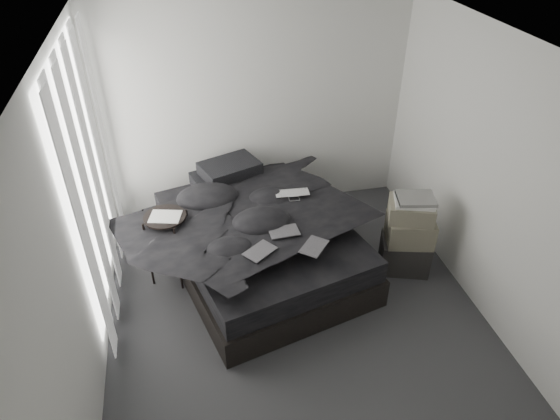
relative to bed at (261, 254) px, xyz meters
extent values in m
cube|color=#373739|center=(0.20, -0.86, -0.16)|extent=(3.60, 4.20, 0.01)
cube|color=white|center=(0.20, -0.86, 2.44)|extent=(3.60, 4.20, 0.01)
cube|color=silver|center=(0.20, 1.24, 1.14)|extent=(3.60, 0.01, 2.60)
cube|color=silver|center=(-1.60, -0.86, 1.14)|extent=(0.01, 4.20, 2.60)
cube|color=silver|center=(2.00, -0.86, 1.14)|extent=(0.01, 4.20, 2.60)
cube|color=white|center=(-1.58, 0.04, 1.19)|extent=(0.02, 2.00, 2.30)
cube|color=white|center=(-1.53, 0.04, 1.12)|extent=(0.06, 2.12, 2.48)
cube|color=black|center=(0.00, 0.00, 0.00)|extent=(2.25, 2.65, 0.31)
cube|color=black|center=(0.00, 0.00, 0.28)|extent=(2.17, 2.57, 0.24)
imported|color=black|center=(0.01, -0.05, 0.53)|extent=(2.12, 2.31, 0.27)
cube|color=black|center=(-0.27, 0.85, 0.48)|extent=(0.78, 0.62, 0.16)
cube|color=black|center=(-0.19, 0.84, 0.63)|extent=(0.76, 0.64, 0.14)
imported|color=silver|center=(0.39, 0.16, 0.68)|extent=(0.38, 0.26, 0.03)
cube|color=black|center=(-0.12, -0.66, 0.67)|extent=(0.34, 0.32, 0.01)
cube|color=black|center=(0.16, -0.42, 0.68)|extent=(0.30, 0.20, 0.01)
cube|color=black|center=(0.39, -0.70, 0.68)|extent=(0.33, 0.34, 0.01)
cylinder|color=black|center=(-0.95, 0.02, 0.24)|extent=(0.56, 0.56, 0.78)
cube|color=white|center=(-0.95, 0.01, 0.64)|extent=(0.35, 0.29, 0.02)
cube|color=black|center=(-0.93, 0.22, -0.09)|extent=(0.17, 0.20, 0.12)
cube|color=black|center=(1.52, -0.37, 0.03)|extent=(0.60, 0.54, 0.37)
cube|color=#686452|center=(1.53, -0.38, 0.36)|extent=(0.55, 0.48, 0.29)
cube|color=#686452|center=(1.51, -0.37, 0.60)|extent=(0.55, 0.50, 0.20)
cube|color=silver|center=(1.52, -0.37, 0.72)|extent=(0.46, 0.41, 0.04)
cube|color=silver|center=(1.53, -0.38, 0.76)|extent=(0.43, 0.37, 0.04)
camera|label=1|loc=(-0.70, -4.17, 3.51)|focal=32.00mm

